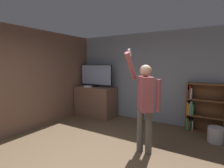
{
  "coord_description": "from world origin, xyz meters",
  "views": [
    {
      "loc": [
        1.88,
        -1.97,
        1.76
      ],
      "look_at": [
        -0.48,
        1.89,
        1.24
      ],
      "focal_mm": 28.0,
      "sensor_mm": 36.0,
      "label": 1
    }
  ],
  "objects_px": {
    "television": "(96,75)",
    "person": "(145,100)",
    "bookshelf": "(201,109)",
    "waste_bin": "(216,135)",
    "game_console": "(88,86)"
  },
  "relations": [
    {
      "from": "bookshelf",
      "to": "television",
      "type": "bearing_deg",
      "value": -175.99
    },
    {
      "from": "bookshelf",
      "to": "person",
      "type": "height_order",
      "value": "person"
    },
    {
      "from": "person",
      "to": "waste_bin",
      "type": "relative_size",
      "value": 5.86
    },
    {
      "from": "television",
      "to": "person",
      "type": "height_order",
      "value": "person"
    },
    {
      "from": "bookshelf",
      "to": "person",
      "type": "relative_size",
      "value": 0.63
    },
    {
      "from": "game_console",
      "to": "bookshelf",
      "type": "bearing_deg",
      "value": 8.55
    },
    {
      "from": "person",
      "to": "game_console",
      "type": "bearing_deg",
      "value": -151.65
    },
    {
      "from": "game_console",
      "to": "television",
      "type": "bearing_deg",
      "value": 63.42
    },
    {
      "from": "television",
      "to": "waste_bin",
      "type": "height_order",
      "value": "television"
    },
    {
      "from": "bookshelf",
      "to": "waste_bin",
      "type": "distance_m",
      "value": 0.77
    },
    {
      "from": "waste_bin",
      "to": "bookshelf",
      "type": "bearing_deg",
      "value": 123.06
    },
    {
      "from": "television",
      "to": "bookshelf",
      "type": "height_order",
      "value": "television"
    },
    {
      "from": "bookshelf",
      "to": "waste_bin",
      "type": "relative_size",
      "value": 3.66
    },
    {
      "from": "game_console",
      "to": "bookshelf",
      "type": "height_order",
      "value": "bookshelf"
    },
    {
      "from": "game_console",
      "to": "waste_bin",
      "type": "bearing_deg",
      "value": -0.51
    }
  ]
}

